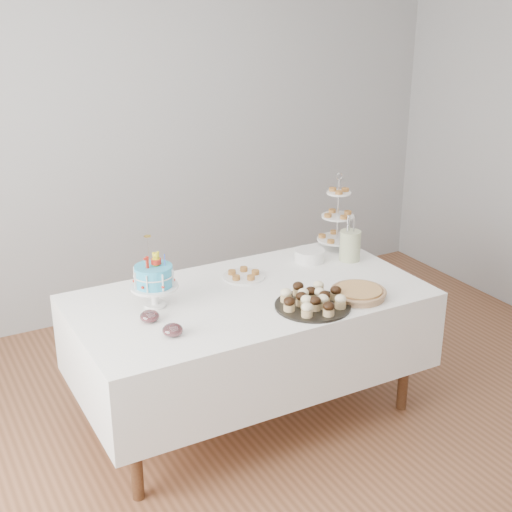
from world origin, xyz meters
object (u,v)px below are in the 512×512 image
pastry_plate (244,275)px  jam_bowl_a (173,330)px  jam_bowl_b (150,316)px  table (250,331)px  pie (358,293)px  tiered_stand (338,217)px  cupcake_tray (313,299)px  birthday_cake (154,288)px  utensil_pitcher (350,244)px  plate_stack (310,255)px

pastry_plate → jam_bowl_a: jam_bowl_a is taller
jam_bowl_a → jam_bowl_b: (-0.04, 0.20, -0.00)m
jam_bowl_a → jam_bowl_b: jam_bowl_a is taller
table → pie: pie is taller
pie → jam_bowl_a: jam_bowl_a is taller
pie → tiered_stand: size_ratio=0.62×
jam_bowl_a → pastry_plate: bearing=36.5°
tiered_stand → jam_bowl_a: (-1.39, -0.63, -0.18)m
cupcake_tray → jam_bowl_b: cupcake_tray is taller
birthday_cake → tiered_stand: size_ratio=0.78×
tiered_stand → pastry_plate: bearing=-168.2°
cupcake_tray → utensil_pitcher: 0.73m
birthday_cake → pie: 1.09m
plate_stack → utensil_pitcher: 0.26m
pie → pastry_plate: size_ratio=1.25×
pie → pastry_plate: 0.68m
birthday_cake → cupcake_tray: size_ratio=0.96×
tiered_stand → pastry_plate: (-0.76, -0.16, -0.19)m
cupcake_tray → pastry_plate: cupcake_tray is taller
cupcake_tray → plate_stack: 0.66m
tiered_stand → utensil_pitcher: tiered_stand is taller
cupcake_tray → jam_bowl_a: 0.77m
tiered_stand → jam_bowl_a: 1.54m
birthday_cake → jam_bowl_a: birthday_cake is taller
cupcake_tray → plate_stack: cupcake_tray is taller
table → tiered_stand: 1.02m
pie → tiered_stand: 0.80m
plate_stack → jam_bowl_a: (-1.11, -0.51, -0.01)m
pie → jam_bowl_b: jam_bowl_b is taller
birthday_cake → jam_bowl_a: size_ratio=3.82×
birthday_cake → tiered_stand: tiered_stand is taller
pie → tiered_stand: bearing=63.8°
table → utensil_pitcher: 0.86m
tiered_stand → jam_bowl_b: size_ratio=4.96×
plate_stack → jam_bowl_a: size_ratio=1.82×
plate_stack → tiered_stand: bearing=22.9°
birthday_cake → utensil_pitcher: (1.29, 0.05, -0.00)m
pie → tiered_stand: (0.34, 0.70, 0.18)m
birthday_cake → pie: birthday_cake is taller
table → pastry_plate: pastry_plate is taller
tiered_stand → table: bearing=-155.6°
table → birthday_cake: bearing=167.8°
table → utensil_pitcher: (0.78, 0.16, 0.33)m
cupcake_tray → utensil_pitcher: bearing=39.0°
pie → jam_bowl_a: (-1.05, 0.07, 0.00)m
cupcake_tray → pastry_plate: 0.54m
plate_stack → pastry_plate: 0.48m
cupcake_tray → pie: (0.28, -0.02, -0.02)m
table → cupcake_tray: bearing=-54.5°
utensil_pitcher → birthday_cake: bearing=-172.3°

